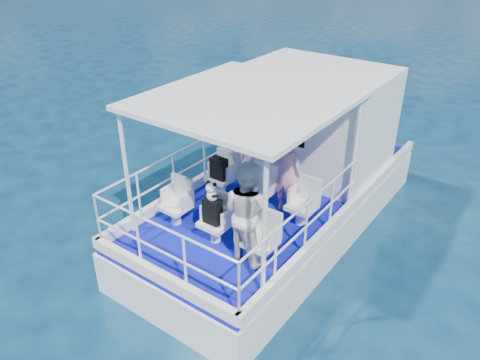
# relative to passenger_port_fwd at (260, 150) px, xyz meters

# --- Properties ---
(ground) EXTENTS (2000.00, 2000.00, 0.00)m
(ground) POSITION_rel_passenger_port_fwd_xyz_m (0.39, -0.80, -1.75)
(ground) COLOR #08263F
(ground) RESTS_ON ground
(hull) EXTENTS (3.00, 7.00, 1.60)m
(hull) POSITION_rel_passenger_port_fwd_xyz_m (0.39, 0.20, -1.75)
(hull) COLOR white
(hull) RESTS_ON ground
(deck) EXTENTS (2.90, 6.90, 0.10)m
(deck) POSITION_rel_passenger_port_fwd_xyz_m (0.39, 0.20, -0.90)
(deck) COLOR #0A0C8E
(deck) RESTS_ON hull
(cabin) EXTENTS (2.85, 2.00, 2.20)m
(cabin) POSITION_rel_passenger_port_fwd_xyz_m (0.39, 1.50, 0.25)
(cabin) COLOR white
(cabin) RESTS_ON deck
(canopy) EXTENTS (3.00, 3.20, 0.08)m
(canopy) POSITION_rel_passenger_port_fwd_xyz_m (0.39, -1.00, 1.39)
(canopy) COLOR white
(canopy) RESTS_ON cabin
(canopy_posts) EXTENTS (2.77, 2.97, 2.20)m
(canopy_posts) POSITION_rel_passenger_port_fwd_xyz_m (0.39, -1.05, 0.25)
(canopy_posts) COLOR white
(canopy_posts) RESTS_ON deck
(railings) EXTENTS (2.84, 3.59, 1.00)m
(railings) POSITION_rel_passenger_port_fwd_xyz_m (0.39, -1.38, -0.35)
(railings) COLOR white
(railings) RESTS_ON deck
(seat_port_fwd) EXTENTS (0.48, 0.46, 0.38)m
(seat_port_fwd) POSITION_rel_passenger_port_fwd_xyz_m (-0.51, -0.60, -0.66)
(seat_port_fwd) COLOR white
(seat_port_fwd) RESTS_ON deck
(seat_center_fwd) EXTENTS (0.48, 0.46, 0.38)m
(seat_center_fwd) POSITION_rel_passenger_port_fwd_xyz_m (0.39, -0.60, -0.66)
(seat_center_fwd) COLOR white
(seat_center_fwd) RESTS_ON deck
(seat_stbd_fwd) EXTENTS (0.48, 0.46, 0.38)m
(seat_stbd_fwd) POSITION_rel_passenger_port_fwd_xyz_m (1.29, -0.60, -0.66)
(seat_stbd_fwd) COLOR white
(seat_stbd_fwd) RESTS_ON deck
(seat_port_aft) EXTENTS (0.48, 0.46, 0.38)m
(seat_port_aft) POSITION_rel_passenger_port_fwd_xyz_m (-0.51, -1.90, -0.66)
(seat_port_aft) COLOR white
(seat_port_aft) RESTS_ON deck
(seat_center_aft) EXTENTS (0.48, 0.46, 0.38)m
(seat_center_aft) POSITION_rel_passenger_port_fwd_xyz_m (0.39, -1.90, -0.66)
(seat_center_aft) COLOR white
(seat_center_aft) RESTS_ON deck
(seat_stbd_aft) EXTENTS (0.48, 0.46, 0.38)m
(seat_stbd_aft) POSITION_rel_passenger_port_fwd_xyz_m (1.29, -1.90, -0.66)
(seat_stbd_aft) COLOR white
(seat_stbd_aft) RESTS_ON deck
(passenger_port_fwd) EXTENTS (0.74, 0.63, 1.70)m
(passenger_port_fwd) POSITION_rel_passenger_port_fwd_xyz_m (0.00, 0.00, 0.00)
(passenger_port_fwd) COLOR #F09BBD
(passenger_port_fwd) RESTS_ON deck
(passenger_stbd_fwd) EXTENTS (0.58, 0.39, 1.54)m
(passenger_stbd_fwd) POSITION_rel_passenger_port_fwd_xyz_m (0.88, -0.41, -0.08)
(passenger_stbd_fwd) COLOR #C6809B
(passenger_stbd_fwd) RESTS_ON deck
(passenger_stbd_aft) EXTENTS (0.91, 0.76, 1.70)m
(passenger_stbd_aft) POSITION_rel_passenger_port_fwd_xyz_m (1.07, -1.94, 0.00)
(passenger_stbd_aft) COLOR silver
(passenger_stbd_aft) RESTS_ON deck
(backpack_port) EXTENTS (0.32, 0.18, 0.43)m
(backpack_port) POSITION_rel_passenger_port_fwd_xyz_m (-0.48, -0.69, -0.26)
(backpack_port) COLOR black
(backpack_port) RESTS_ON seat_port_fwd
(backpack_center) EXTENTS (0.30, 0.17, 0.45)m
(backpack_center) POSITION_rel_passenger_port_fwd_xyz_m (0.38, -1.95, -0.24)
(backpack_center) COLOR black
(backpack_center) RESTS_ON seat_center_aft
(compact_camera) EXTENTS (0.09, 0.06, 0.06)m
(compact_camera) POSITION_rel_passenger_port_fwd_xyz_m (-0.49, -0.70, -0.01)
(compact_camera) COLOR black
(compact_camera) RESTS_ON backpack_port
(panda) EXTENTS (0.21, 0.18, 0.33)m
(panda) POSITION_rel_passenger_port_fwd_xyz_m (0.39, -1.96, 0.15)
(panda) COLOR white
(panda) RESTS_ON backpack_center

